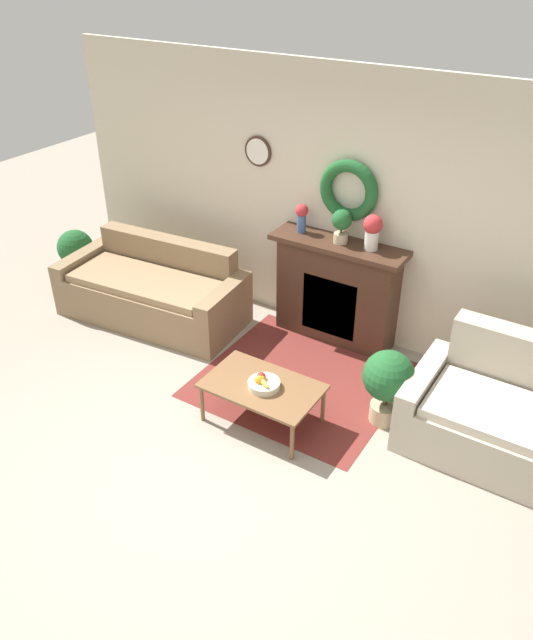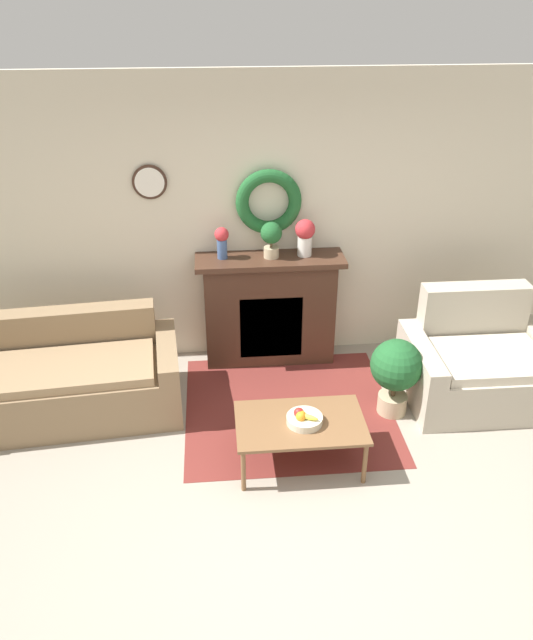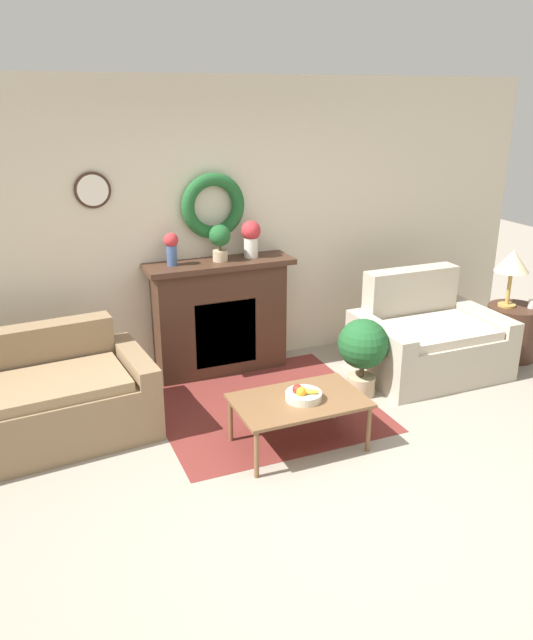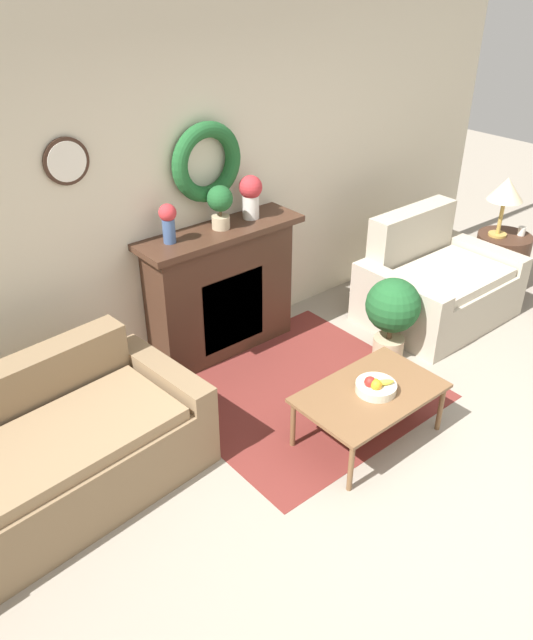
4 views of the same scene
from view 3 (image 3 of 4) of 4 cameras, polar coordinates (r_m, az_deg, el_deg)
name	(u,v)px [view 3 (image 3 of 4)]	position (r m, az deg, el deg)	size (l,w,h in m)	color
ground_plane	(347,509)	(4.26, 7.37, -16.78)	(16.00, 16.00, 0.00)	gray
floor_rug	(263,406)	(5.42, -0.28, -7.84)	(1.80, 1.71, 0.01)	maroon
wall_back	(215,228)	(5.89, -4.74, 8.42)	(6.80, 0.18, 2.70)	beige
fireplace	(220,316)	(5.91, -4.26, 0.34)	(1.37, 0.41, 1.09)	#42281C
couch_left	(15,408)	(5.11, -21.98, -7.44)	(2.09, 1.08, 0.82)	#846B4C
loveseat_right	(427,340)	(6.16, 14.49, -1.80)	(1.32, 0.97, 0.94)	#B2A893
coffee_table	(299,403)	(4.70, 2.99, -7.62)	(0.98, 0.61, 0.39)	brown
fruit_bowl	(303,395)	(4.66, 3.36, -6.83)	(0.27, 0.27, 0.12)	beige
side_table_by_loveseat	(512,332)	(6.78, 21.51, -1.00)	(0.52, 0.52, 0.53)	#42281C
table_lamp	(513,262)	(6.57, 21.57, 4.92)	(0.33, 0.33, 0.58)	#B28E42
mug	(532,304)	(6.71, 23.10, 1.35)	(0.07, 0.07, 0.08)	silver
vase_on_mantel_left	(171,246)	(5.60, -8.69, 6.66)	(0.13, 0.13, 0.29)	#3D5684
vase_on_mantel_right	(251,236)	(5.82, -1.44, 7.66)	(0.18, 0.18, 0.34)	silver
potted_plant_on_mantel	(220,240)	(5.70, -4.28, 7.35)	(0.20, 0.20, 0.33)	tan
potted_plant_floor_by_loveseat	(363,349)	(5.52, 8.80, -2.60)	(0.44, 0.44, 0.70)	tan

